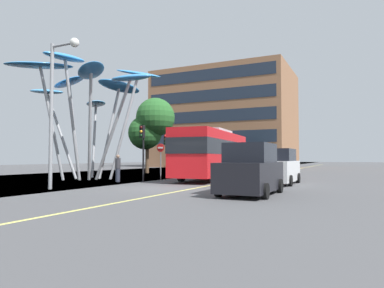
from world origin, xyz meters
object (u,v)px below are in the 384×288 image
Objects in this scene: red_bus at (213,152)px; street_lamp at (58,93)px; leaf_sculpture at (88,86)px; traffic_light_opposite at (218,146)px; pedestrian at (118,168)px; car_parked_near at (251,171)px; traffic_light_kerb_far at (166,146)px; traffic_light_kerb_near at (143,141)px; car_parked_mid at (279,167)px; traffic_light_island_mid at (202,148)px; no_entry_sign at (161,155)px.

street_lamp is (-3.82, -10.69, 2.72)m from red_bus.
street_lamp is (4.23, -6.64, -2.00)m from leaf_sculpture.
leaf_sculpture reaches higher than traffic_light_opposite.
red_bus reaches higher than pedestrian.
car_parked_near is 9.97m from street_lamp.
traffic_light_kerb_far is 0.87× the size of traffic_light_opposite.
traffic_light_kerb_near is (-3.01, -4.54, 0.66)m from red_bus.
traffic_light_kerb_far is at bearing 97.27° from traffic_light_kerb_near.
red_bus reaches higher than car_parked_mid.
traffic_light_island_mid reaches higher than traffic_light_kerb_far.
no_entry_sign is (-3.44, -1.57, -0.24)m from red_bus.
traffic_light_island_mid is at bearing 138.15° from car_parked_mid.
traffic_light_kerb_near is at bearing 19.93° from pedestrian.
street_lamp is at bearing -92.36° from no_entry_sign.
leaf_sculpture is 1.48× the size of street_lamp.
car_parked_mid is (8.23, -7.37, -1.48)m from traffic_light_island_mid.
street_lamp is (-8.93, -8.27, 3.69)m from car_parked_mid.
traffic_light_opposite is 1.48× the size of no_entry_sign.
traffic_light_opposite is at bearing 85.55° from pedestrian.
traffic_light_island_mid reaches higher than car_parked_near.
traffic_light_island_mid is 0.47× the size of street_lamp.
car_parked_mid is (5.11, -2.42, -0.97)m from red_bus.
pedestrian is (-4.51, -5.09, -1.07)m from red_bus.
traffic_light_opposite reaches higher than traffic_light_kerb_far.
no_entry_sign is (-0.44, 2.97, -0.90)m from traffic_light_kerb_near.
traffic_light_kerb_near is at bearing 152.57° from car_parked_near.
traffic_light_opposite is (-0.25, 4.62, 0.28)m from traffic_light_island_mid.
traffic_light_kerb_far is 0.45× the size of street_lamp.
traffic_light_island_mid is 0.79× the size of car_parked_near.
traffic_light_kerb_near is at bearing -5.51° from leaf_sculpture.
traffic_light_kerb_far is at bearing -93.86° from traffic_light_island_mid.
leaf_sculpture is at bearing 122.51° from street_lamp.
traffic_light_kerb_far reaches higher than car_parked_near.
traffic_light_kerb_near is 9.45m from car_parked_near.
red_bus is at bearing 48.40° from pedestrian.
no_entry_sign is at bearing -92.79° from traffic_light_island_mid.
traffic_light_opposite is at bearing 71.06° from leaf_sculpture.
pedestrian is (-9.62, -2.67, -0.10)m from car_parked_mid.
traffic_light_kerb_far is 1.29× the size of no_entry_sign.
no_entry_sign is at bearing 140.17° from car_parked_near.
traffic_light_kerb_near is 6.54m from street_lamp.
leaf_sculpture reaches higher than red_bus.
leaf_sculpture reaches higher than traffic_light_island_mid.
traffic_light_island_mid is (0.38, 5.59, 0.05)m from traffic_light_kerb_far.
car_parked_mid is 12.72m from street_lamp.
car_parked_near is at bearing -20.96° from pedestrian.
street_lamp is (-9.08, -1.86, 3.67)m from car_parked_near.
leaf_sculpture is at bearing -108.94° from traffic_light_opposite.
street_lamp reaches higher than traffic_light_opposite.
leaf_sculpture is 15.23m from car_parked_near.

